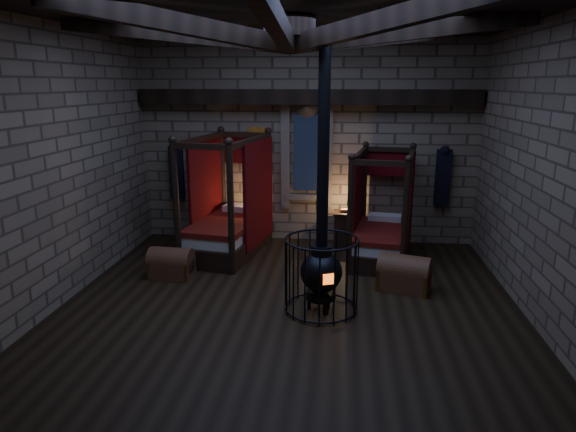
# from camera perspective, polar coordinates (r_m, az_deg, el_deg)

# --- Properties ---
(room) EXTENTS (7.02, 7.02, 4.29)m
(room) POSITION_cam_1_polar(r_m,az_deg,el_deg) (7.41, 0.25, 17.83)
(room) COLOR black
(room) RESTS_ON ground
(bed_left) EXTENTS (1.54, 2.39, 2.32)m
(bed_left) POSITION_cam_1_polar(r_m,az_deg,el_deg) (10.34, -6.58, -0.95)
(bed_left) COLOR black
(bed_left) RESTS_ON ground
(bed_right) EXTENTS (1.35, 2.12, 2.07)m
(bed_right) POSITION_cam_1_polar(r_m,az_deg,el_deg) (10.07, 10.35, -1.88)
(bed_right) COLOR black
(bed_right) RESTS_ON ground
(trunk_left) EXTENTS (0.77, 0.52, 0.55)m
(trunk_left) POSITION_cam_1_polar(r_m,az_deg,el_deg) (9.28, -12.84, -5.20)
(trunk_left) COLOR brown
(trunk_left) RESTS_ON ground
(trunk_right) EXTENTS (0.94, 0.75, 0.61)m
(trunk_right) POSITION_cam_1_polar(r_m,az_deg,el_deg) (8.72, 12.78, -6.30)
(trunk_right) COLOR brown
(trunk_right) RESTS_ON ground
(nightstand_left) EXTENTS (0.42, 0.41, 0.82)m
(nightstand_left) POSITION_cam_1_polar(r_m,az_deg,el_deg) (10.90, -3.40, -1.30)
(nightstand_left) COLOR black
(nightstand_left) RESTS_ON ground
(nightstand_right) EXTENTS (0.48, 0.46, 0.81)m
(nightstand_right) POSITION_cam_1_polar(r_m,az_deg,el_deg) (10.74, 6.31, -1.44)
(nightstand_right) COLOR black
(nightstand_right) RESTS_ON ground
(stove) EXTENTS (1.10, 1.10, 4.05)m
(stove) POSITION_cam_1_polar(r_m,az_deg,el_deg) (7.63, 3.72, -5.89)
(stove) COLOR black
(stove) RESTS_ON ground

